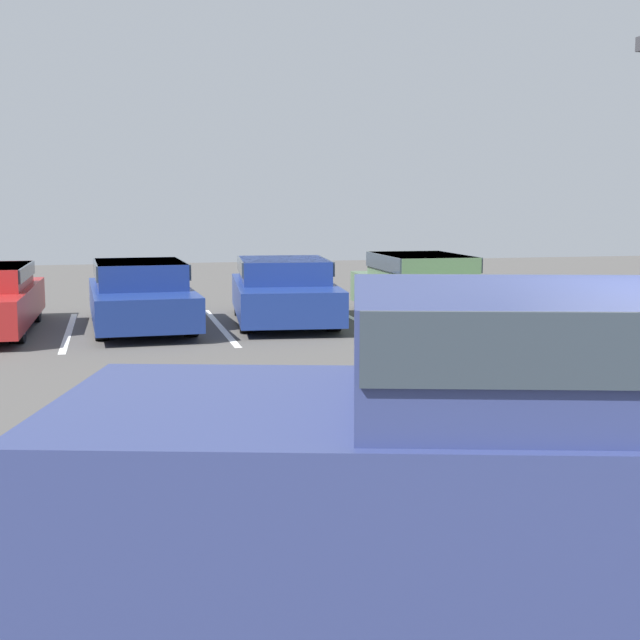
{
  "coord_description": "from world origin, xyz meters",
  "views": [
    {
      "loc": [
        -3.7,
        -3.94,
        2.35
      ],
      "look_at": [
        -1.41,
        5.81,
        1.0
      ],
      "focal_mm": 50.0,
      "sensor_mm": 36.0,
      "label": 1
    }
  ],
  "objects_px": {
    "parked_sedan_b": "(140,293)",
    "pickup_truck": "(613,459)",
    "parked_sedan_c": "(284,289)",
    "parked_sedan_d": "(422,286)"
  },
  "relations": [
    {
      "from": "parked_sedan_b",
      "to": "pickup_truck",
      "type": "bearing_deg",
      "value": 7.49
    },
    {
      "from": "parked_sedan_b",
      "to": "parked_sedan_c",
      "type": "distance_m",
      "value": 2.71
    },
    {
      "from": "pickup_truck",
      "to": "parked_sedan_c",
      "type": "relative_size",
      "value": 1.47
    },
    {
      "from": "parked_sedan_b",
      "to": "parked_sedan_d",
      "type": "xyz_separation_m",
      "value": [
        5.42,
        -0.18,
        0.03
      ]
    },
    {
      "from": "parked_sedan_c",
      "to": "parked_sedan_d",
      "type": "bearing_deg",
      "value": 89.74
    },
    {
      "from": "pickup_truck",
      "to": "parked_sedan_b",
      "type": "height_order",
      "value": "pickup_truck"
    },
    {
      "from": "parked_sedan_b",
      "to": "parked_sedan_c",
      "type": "bearing_deg",
      "value": 89.78
    },
    {
      "from": "pickup_truck",
      "to": "parked_sedan_c",
      "type": "bearing_deg",
      "value": 102.77
    },
    {
      "from": "pickup_truck",
      "to": "parked_sedan_c",
      "type": "height_order",
      "value": "pickup_truck"
    },
    {
      "from": "parked_sedan_c",
      "to": "parked_sedan_b",
      "type": "bearing_deg",
      "value": -82.3
    }
  ]
}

